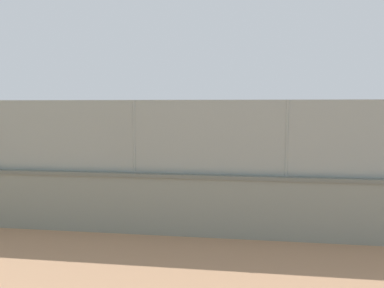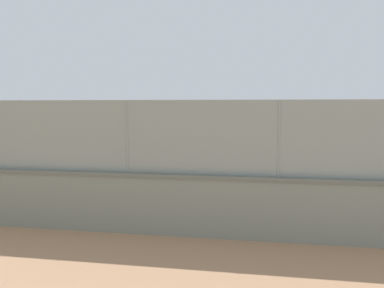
# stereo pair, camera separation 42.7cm
# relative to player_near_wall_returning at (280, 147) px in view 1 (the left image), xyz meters

# --- Properties ---
(ground_plane) EXTENTS (260.00, 260.00, 0.00)m
(ground_plane) POSITION_rel_player_near_wall_returning_xyz_m (2.58, -2.43, -0.97)
(ground_plane) COLOR tan
(perimeter_wall) EXTENTS (27.17, 1.09, 1.37)m
(perimeter_wall) POSITION_rel_player_near_wall_returning_xyz_m (4.19, 9.67, -0.28)
(perimeter_wall) COLOR gray
(perimeter_wall) RESTS_ON ground_plane
(fence_panel_on_wall) EXTENTS (26.68, 0.69, 1.62)m
(fence_panel_on_wall) POSITION_rel_player_near_wall_returning_xyz_m (4.19, 9.67, 1.21)
(fence_panel_on_wall) COLOR gray
(fence_panel_on_wall) RESTS_ON perimeter_wall
(player_near_wall_returning) EXTENTS (1.24, 0.73, 1.65)m
(player_near_wall_returning) POSITION_rel_player_near_wall_returning_xyz_m (0.00, 0.00, 0.00)
(player_near_wall_returning) COLOR #B2B2B2
(player_near_wall_returning) RESTS_ON ground_plane
(player_at_service_line) EXTENTS (0.69, 0.86, 1.51)m
(player_at_service_line) POSITION_rel_player_near_wall_returning_xyz_m (6.57, -0.01, -0.09)
(player_at_service_line) COLOR black
(player_at_service_line) RESTS_ON ground_plane
(sports_ball) EXTENTS (0.18, 0.18, 0.18)m
(sports_ball) POSITION_rel_player_near_wall_returning_xyz_m (-0.09, 1.09, -0.88)
(sports_ball) COLOR yellow
(sports_ball) RESTS_ON ground_plane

